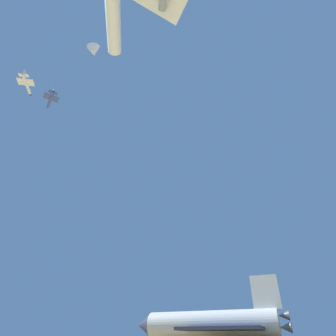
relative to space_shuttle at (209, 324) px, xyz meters
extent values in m
cylinder|color=white|center=(-0.53, -0.09, 0.05)|extent=(32.55, 11.15, 6.00)
cone|color=#2D334C|center=(17.23, 2.86, 0.05)|extent=(4.88, 6.28, 5.70)
ellipsoid|color=white|center=(12.29, 2.04, 1.70)|extent=(6.97, 4.99, 2.40)
cube|color=#2D334C|center=(-4.48, -0.74, -1.15)|extent=(21.68, 26.62, 0.70)
cube|color=white|center=(-14.34, -2.38, 6.65)|extent=(6.41, 1.64, 7.60)
cone|color=#595960|center=(-17.50, -2.90, 1.45)|extent=(2.73, 2.56, 2.20)
cone|color=#595960|center=(-17.24, -4.48, -0.95)|extent=(2.73, 2.56, 2.20)
cone|color=#595960|center=(-17.76, -1.32, -0.95)|extent=(2.73, 2.56, 2.20)
cone|color=white|center=(42.63, 18.03, 115.13)|extent=(7.87, 7.72, 6.08)
cylinder|color=gray|center=(-0.57, 23.27, 106.03)|extent=(5.49, 5.77, 3.00)
cylinder|color=#38478C|center=(82.55, 10.46, 111.21)|extent=(12.38, 6.95, 1.50)
cone|color=black|center=(89.32, 7.23, 111.21)|extent=(2.45, 2.21, 1.50)
cube|color=#38478C|center=(81.19, 11.11, 111.01)|extent=(7.41, 9.11, 0.24)
cube|color=#38478C|center=(77.58, 12.83, 113.16)|extent=(2.25, 1.21, 2.60)
cube|color=#38478C|center=(77.58, 12.83, 111.41)|extent=(3.87, 5.19, 0.20)
cylinder|color=silver|center=(81.56, 25.27, 108.76)|extent=(9.61, 10.84, 1.50)
cone|color=black|center=(86.45, 19.58, 108.76)|extent=(2.44, 2.49, 1.50)
cube|color=silver|center=(80.59, 26.41, 108.56)|extent=(8.94, 8.55, 0.24)
cube|color=silver|center=(77.98, 29.45, 110.71)|extent=(1.71, 1.95, 2.60)
cube|color=silver|center=(77.98, 29.45, 108.96)|extent=(4.94, 4.64, 0.20)
camera|label=1|loc=(-34.01, 72.41, -3.26)|focal=30.34mm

